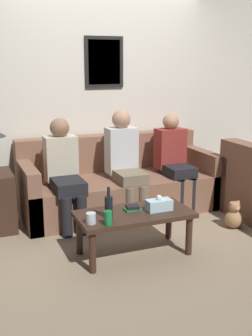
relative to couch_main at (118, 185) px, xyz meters
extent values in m
plane|color=gray|center=(0.00, -0.55, -0.29)|extent=(16.00, 16.00, 0.00)
cube|color=silver|center=(0.00, 0.49, 1.01)|extent=(9.00, 0.06, 2.60)
cube|color=black|center=(0.00, 0.44, 1.41)|extent=(0.48, 0.02, 0.60)
cube|color=#B7CCB2|center=(0.00, 0.44, 1.41)|extent=(0.40, 0.01, 0.52)
cube|color=brown|center=(0.00, -0.06, -0.09)|extent=(2.26, 0.93, 0.41)
cube|color=brown|center=(0.00, 0.31, 0.34)|extent=(2.26, 0.20, 0.44)
cube|color=brown|center=(-1.06, -0.06, 0.04)|extent=(0.14, 0.93, 0.65)
cube|color=brown|center=(1.06, -0.06, 0.04)|extent=(0.14, 0.93, 0.65)
cube|color=#382319|center=(-0.31, -1.20, 0.09)|extent=(1.03, 0.51, 0.04)
cylinder|color=#382319|center=(-0.76, -1.40, -0.11)|extent=(0.06, 0.06, 0.36)
cylinder|color=#382319|center=(0.15, -1.40, -0.11)|extent=(0.06, 0.06, 0.36)
cylinder|color=#382319|center=(-0.76, -1.01, -0.11)|extent=(0.06, 0.06, 0.36)
cylinder|color=#382319|center=(0.15, -1.01, -0.11)|extent=(0.06, 0.06, 0.36)
cylinder|color=black|center=(-0.57, -1.26, 0.21)|extent=(0.07, 0.07, 0.19)
cylinder|color=black|center=(-0.57, -1.26, 0.35)|extent=(0.03, 0.03, 0.08)
cylinder|color=silver|center=(-0.75, -1.32, 0.16)|extent=(0.08, 0.08, 0.09)
cube|color=#237547|center=(-0.30, -1.15, 0.12)|extent=(0.15, 0.10, 0.02)
cube|color=black|center=(-0.30, -1.15, 0.14)|extent=(0.12, 0.11, 0.03)
cylinder|color=#197A38|center=(-0.63, -1.40, 0.17)|extent=(0.07, 0.07, 0.12)
cube|color=silver|center=(-0.08, -1.24, 0.16)|extent=(0.23, 0.12, 0.10)
sphere|color=white|center=(-0.08, -1.24, 0.23)|extent=(0.05, 0.05, 0.05)
cube|color=black|center=(-0.70, -0.34, 0.17)|extent=(0.31, 0.49, 0.14)
cylinder|color=black|center=(-0.77, -0.59, -0.09)|extent=(0.11, 0.11, 0.41)
cylinder|color=black|center=(-0.62, -0.59, -0.09)|extent=(0.11, 0.11, 0.41)
cube|color=beige|center=(-0.70, -0.10, 0.41)|extent=(0.34, 0.22, 0.47)
sphere|color=#8C664C|center=(-0.70, -0.10, 0.74)|extent=(0.21, 0.21, 0.21)
cube|color=#756651|center=(0.02, -0.29, 0.17)|extent=(0.31, 0.45, 0.14)
cylinder|color=#756651|center=(-0.06, -0.51, -0.09)|extent=(0.11, 0.11, 0.41)
cylinder|color=#756651|center=(0.09, -0.51, -0.09)|extent=(0.11, 0.11, 0.41)
cube|color=silver|center=(0.02, -0.07, 0.43)|extent=(0.34, 0.22, 0.52)
sphere|color=tan|center=(0.02, -0.07, 0.79)|extent=(0.21, 0.21, 0.21)
cube|color=black|center=(0.65, -0.27, 0.17)|extent=(0.31, 0.41, 0.14)
cylinder|color=black|center=(0.57, -0.47, -0.09)|extent=(0.11, 0.11, 0.41)
cylinder|color=black|center=(0.72, -0.47, -0.09)|extent=(0.11, 0.11, 0.41)
cube|color=maroon|center=(0.65, -0.06, 0.41)|extent=(0.34, 0.22, 0.47)
sphere|color=tan|center=(0.65, -0.06, 0.73)|extent=(0.19, 0.19, 0.19)
sphere|color=#A87A51|center=(0.91, -1.02, -0.20)|extent=(0.19, 0.19, 0.19)
sphere|color=#A87A51|center=(0.91, -1.02, -0.06)|extent=(0.12, 0.12, 0.12)
sphere|color=#A87A51|center=(0.87, -1.02, -0.02)|extent=(0.04, 0.04, 0.04)
sphere|color=#A87A51|center=(0.95, -1.02, -0.02)|extent=(0.04, 0.04, 0.04)
sphere|color=tan|center=(0.91, -1.07, -0.06)|extent=(0.05, 0.05, 0.05)
camera|label=1|loc=(-1.71, -4.45, 1.41)|focal=45.00mm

